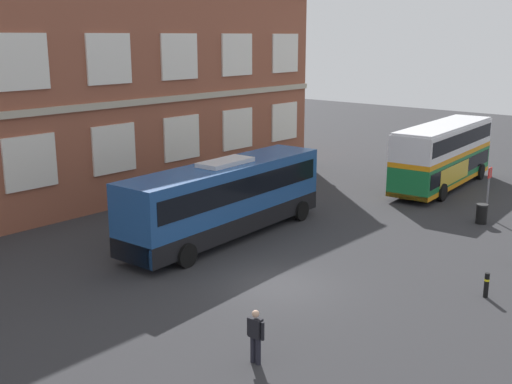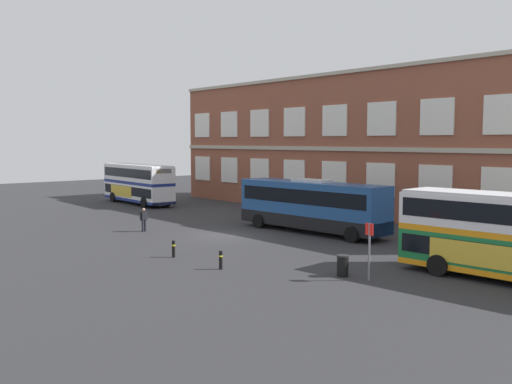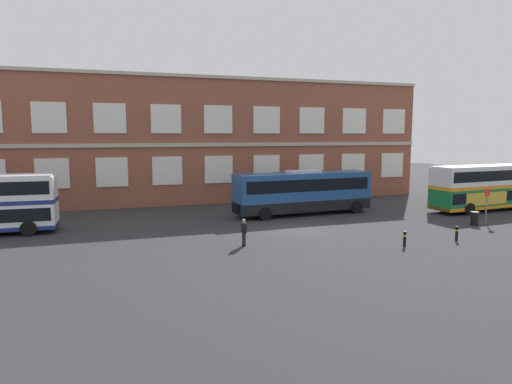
{
  "view_description": "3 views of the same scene",
  "coord_description": "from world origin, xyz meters",
  "px_view_note": "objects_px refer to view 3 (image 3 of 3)",
  "views": [
    {
      "loc": [
        -17.52,
        -14.23,
        9.47
      ],
      "look_at": [
        1.72,
        2.67,
        3.01
      ],
      "focal_mm": 43.61,
      "sensor_mm": 36.0,
      "label": 1
    },
    {
      "loc": [
        31.61,
        -23.37,
        6.51
      ],
      "look_at": [
        1.72,
        1.7,
        3.03
      ],
      "focal_mm": 40.4,
      "sensor_mm": 36.0,
      "label": 2
    },
    {
      "loc": [
        -12.88,
        -29.02,
        6.79
      ],
      "look_at": [
        -2.49,
        1.89,
        2.63
      ],
      "focal_mm": 31.57,
      "sensor_mm": 36.0,
      "label": 3
    }
  ],
  "objects_px": {
    "touring_coach": "(303,192)",
    "safety_bollard_east": "(405,239)",
    "station_litter_bin": "(475,218)",
    "double_decker_middle": "(486,187)",
    "waiting_passenger": "(244,231)",
    "bus_stand_flag": "(487,202)",
    "safety_bollard_west": "(457,233)"
  },
  "relations": [
    {
      "from": "station_litter_bin",
      "to": "safety_bollard_east",
      "type": "xyz_separation_m",
      "value": [
        -9.12,
        -3.84,
        -0.03
      ]
    },
    {
      "from": "safety_bollard_west",
      "to": "waiting_passenger",
      "type": "bearing_deg",
      "value": 167.19
    },
    {
      "from": "bus_stand_flag",
      "to": "safety_bollard_east",
      "type": "xyz_separation_m",
      "value": [
        -10.48,
        -4.12,
        -1.14
      ]
    },
    {
      "from": "double_decker_middle",
      "to": "safety_bollard_east",
      "type": "height_order",
      "value": "double_decker_middle"
    },
    {
      "from": "station_litter_bin",
      "to": "safety_bollard_west",
      "type": "xyz_separation_m",
      "value": [
        -4.98,
        -3.62,
        -0.03
      ]
    },
    {
      "from": "waiting_passenger",
      "to": "safety_bollard_west",
      "type": "xyz_separation_m",
      "value": [
        13.41,
        -3.05,
        -0.44
      ]
    },
    {
      "from": "bus_stand_flag",
      "to": "safety_bollard_east",
      "type": "relative_size",
      "value": 2.84
    },
    {
      "from": "bus_stand_flag",
      "to": "double_decker_middle",
      "type": "bearing_deg",
      "value": 45.31
    },
    {
      "from": "waiting_passenger",
      "to": "safety_bollard_east",
      "type": "xyz_separation_m",
      "value": [
        9.27,
        -3.27,
        -0.44
      ]
    },
    {
      "from": "waiting_passenger",
      "to": "station_litter_bin",
      "type": "distance_m",
      "value": 18.4
    },
    {
      "from": "safety_bollard_east",
      "to": "bus_stand_flag",
      "type": "bearing_deg",
      "value": 21.46
    },
    {
      "from": "double_decker_middle",
      "to": "safety_bollard_west",
      "type": "xyz_separation_m",
      "value": [
        -11.09,
        -8.7,
        -1.66
      ]
    },
    {
      "from": "bus_stand_flag",
      "to": "safety_bollard_west",
      "type": "xyz_separation_m",
      "value": [
        -6.34,
        -3.9,
        -1.14
      ]
    },
    {
      "from": "touring_coach",
      "to": "bus_stand_flag",
      "type": "bearing_deg",
      "value": -34.61
    },
    {
      "from": "touring_coach",
      "to": "safety_bollard_east",
      "type": "distance_m",
      "value": 12.35
    },
    {
      "from": "safety_bollard_west",
      "to": "safety_bollard_east",
      "type": "relative_size",
      "value": 1.0
    },
    {
      "from": "waiting_passenger",
      "to": "station_litter_bin",
      "type": "relative_size",
      "value": 1.65
    },
    {
      "from": "waiting_passenger",
      "to": "bus_stand_flag",
      "type": "xyz_separation_m",
      "value": [
        19.75,
        0.85,
        0.7
      ]
    },
    {
      "from": "safety_bollard_east",
      "to": "safety_bollard_west",
      "type": "bearing_deg",
      "value": 3.08
    },
    {
      "from": "safety_bollard_west",
      "to": "bus_stand_flag",
      "type": "bearing_deg",
      "value": 31.58
    },
    {
      "from": "safety_bollard_west",
      "to": "double_decker_middle",
      "type": "bearing_deg",
      "value": 38.11
    },
    {
      "from": "station_litter_bin",
      "to": "safety_bollard_west",
      "type": "distance_m",
      "value": 6.15
    },
    {
      "from": "touring_coach",
      "to": "safety_bollard_east",
      "type": "bearing_deg",
      "value": -84.22
    },
    {
      "from": "touring_coach",
      "to": "safety_bollard_east",
      "type": "xyz_separation_m",
      "value": [
        1.24,
        -12.21,
        -1.42
      ]
    },
    {
      "from": "bus_stand_flag",
      "to": "station_litter_bin",
      "type": "height_order",
      "value": "bus_stand_flag"
    },
    {
      "from": "double_decker_middle",
      "to": "safety_bollard_east",
      "type": "relative_size",
      "value": 11.76
    },
    {
      "from": "safety_bollard_east",
      "to": "waiting_passenger",
      "type": "bearing_deg",
      "value": 160.55
    },
    {
      "from": "double_decker_middle",
      "to": "waiting_passenger",
      "type": "xyz_separation_m",
      "value": [
        -24.5,
        -5.65,
        -1.22
      ]
    },
    {
      "from": "station_litter_bin",
      "to": "safety_bollard_west",
      "type": "bearing_deg",
      "value": -144.01
    },
    {
      "from": "waiting_passenger",
      "to": "station_litter_bin",
      "type": "height_order",
      "value": "waiting_passenger"
    },
    {
      "from": "double_decker_middle",
      "to": "touring_coach",
      "type": "height_order",
      "value": "double_decker_middle"
    },
    {
      "from": "safety_bollard_east",
      "to": "station_litter_bin",
      "type": "bearing_deg",
      "value": 22.83
    }
  ]
}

